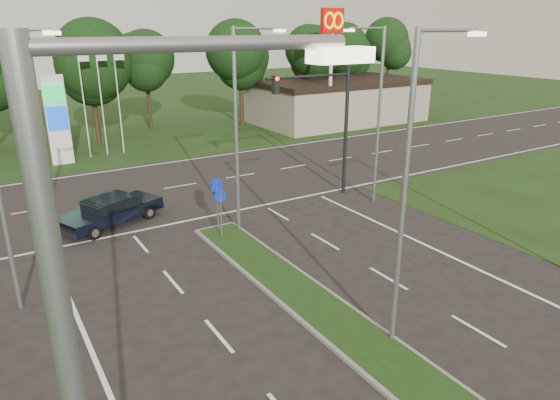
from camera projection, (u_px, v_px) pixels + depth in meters
verge_far at (68, 114)px, 53.99m from camera, size 160.00×50.00×0.02m
cross_road at (164, 189)px, 29.09m from camera, size 160.00×12.00×0.02m
median_kerb at (423, 389)px, 13.00m from camera, size 2.00×26.00×0.12m
commercial_building at (337, 101)px, 48.96m from camera, size 16.00×9.00×4.00m
streetlight_median_near at (410, 180)px, 13.44m from camera, size 2.53×0.22×9.00m
streetlight_median_far at (240, 122)px, 21.48m from camera, size 2.53×0.22×9.00m
streetlight_left_far at (0, 161)px, 15.26m from camera, size 2.53×0.22×9.00m
streetlight_right_far at (377, 107)px, 25.34m from camera, size 2.53×0.22×9.00m
traffic_signal at (327, 113)px, 26.29m from camera, size 5.10×0.42×7.00m
median_signs at (218, 197)px, 22.42m from camera, size 1.16×1.76×2.38m
gas_pylon at (60, 117)px, 33.42m from camera, size 5.80×1.26×8.00m
mcdonalds_sign at (332, 39)px, 41.77m from camera, size 2.20×0.47×10.40m
treeline_far at (91, 55)px, 39.68m from camera, size 6.00×6.00×9.90m
navy_sedan at (110, 210)px, 23.67m from camera, size 5.26×3.72×1.34m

